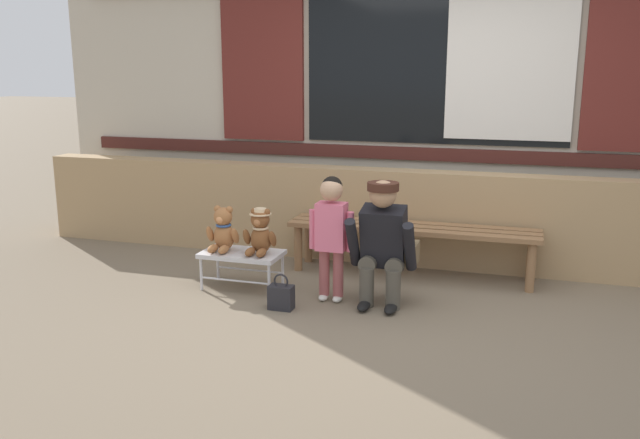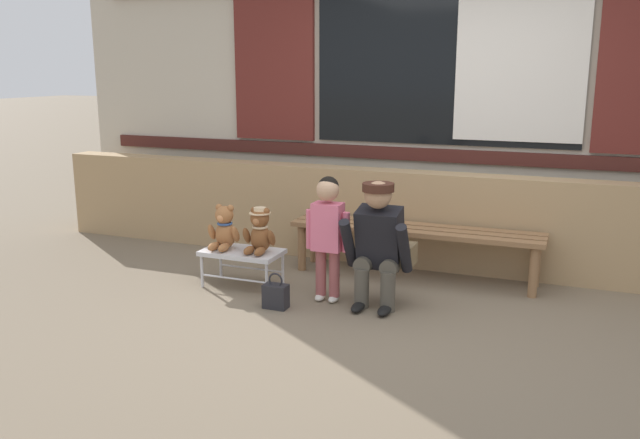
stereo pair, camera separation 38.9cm
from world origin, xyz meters
name	(u,v)px [view 1 (the left image)]	position (x,y,z in m)	size (l,w,h in m)	color
ground_plane	(391,320)	(0.00, 0.00, 0.00)	(60.00, 60.00, 0.00)	#756651
brick_low_wall	(423,218)	(0.00, 1.43, 0.42)	(7.61, 0.25, 0.85)	tan
shop_facade	(438,50)	(0.00, 1.94, 1.89)	(7.76, 0.26, 3.79)	beige
wooden_bench_long	(412,233)	(-0.04, 1.06, 0.37)	(2.10, 0.40, 0.44)	#8E6642
small_display_bench	(242,256)	(-1.28, 0.34, 0.27)	(0.64, 0.36, 0.30)	silver
teddy_bear_plain	(223,230)	(-1.44, 0.34, 0.46)	(0.28, 0.26, 0.36)	#A86B3D
teddy_bear_with_hat	(260,232)	(-1.12, 0.34, 0.47)	(0.28, 0.27, 0.36)	brown
child_standing	(331,225)	(-0.52, 0.27, 0.59)	(0.35, 0.18, 0.96)	#994C4C
adult_crouching	(384,242)	(-0.12, 0.30, 0.48)	(0.50, 0.49, 0.95)	#4C473D
handbag_on_ground	(281,297)	(-0.81, -0.03, 0.10)	(0.18, 0.11, 0.27)	#232328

